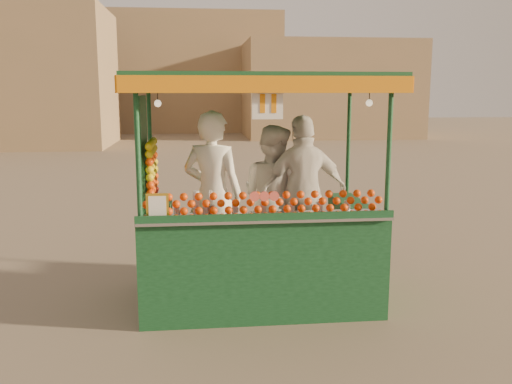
{
  "coord_description": "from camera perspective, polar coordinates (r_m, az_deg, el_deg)",
  "views": [
    {
      "loc": [
        -0.24,
        -6.08,
        2.37
      ],
      "look_at": [
        0.44,
        0.11,
        1.25
      ],
      "focal_mm": 39.0,
      "sensor_mm": 36.0,
      "label": 1
    }
  ],
  "objects": [
    {
      "name": "vendor_left",
      "position": [
        6.23,
        -4.46,
        -0.32
      ],
      "size": [
        0.81,
        0.69,
        1.88
      ],
      "rotation": [
        0.0,
        0.0,
        2.74
      ],
      "color": "white",
      "rests_on": "ground"
    },
    {
      "name": "ground",
      "position": [
        6.53,
        -3.85,
        -11.14
      ],
      "size": [
        90.0,
        90.0,
        0.0
      ],
      "primitive_type": "plane",
      "color": "#766754",
      "rests_on": "ground"
    },
    {
      "name": "building_right",
      "position": [
        30.94,
        7.37,
        10.36
      ],
      "size": [
        9.0,
        6.0,
        5.0
      ],
      "primitive_type": "cube",
      "color": "#8D6F50",
      "rests_on": "ground"
    },
    {
      "name": "juice_cart",
      "position": [
        6.23,
        -0.32,
        -4.07
      ],
      "size": [
        2.83,
        1.83,
        2.57
      ],
      "color": "#0F391B",
      "rests_on": "ground"
    },
    {
      "name": "building_center",
      "position": [
        36.14,
        -9.27,
        11.86
      ],
      "size": [
        14.0,
        7.0,
        7.0
      ],
      "primitive_type": "cube",
      "color": "#8D6F50",
      "rests_on": "ground"
    },
    {
      "name": "vendor_right",
      "position": [
        6.55,
        4.91,
        -0.09
      ],
      "size": [
        1.12,
        0.6,
        1.82
      ],
      "rotation": [
        0.0,
        0.0,
        3.29
      ],
      "color": "silver",
      "rests_on": "ground"
    },
    {
      "name": "vendor_middle",
      "position": [
        6.66,
        1.72,
        -0.42
      ],
      "size": [
        1.04,
        1.03,
        1.7
      ],
      "rotation": [
        0.0,
        0.0,
        2.38
      ],
      "color": "silver",
      "rests_on": "ground"
    }
  ]
}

